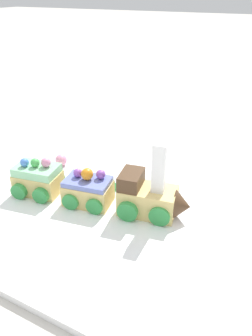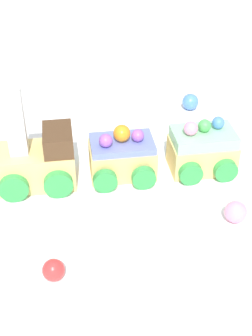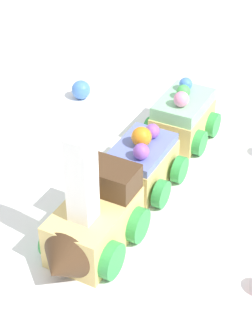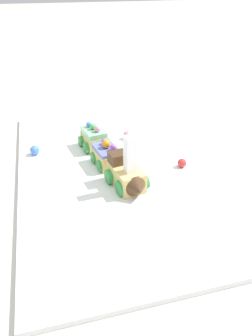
% 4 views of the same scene
% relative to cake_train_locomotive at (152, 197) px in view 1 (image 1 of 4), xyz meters
% --- Properties ---
extents(ground_plane, '(10.00, 10.00, 0.00)m').
position_rel_cake_train_locomotive_xyz_m(ground_plane, '(-0.09, -0.02, -0.04)').
color(ground_plane, beige).
extents(display_board, '(0.76, 0.42, 0.01)m').
position_rel_cake_train_locomotive_xyz_m(display_board, '(-0.09, -0.02, -0.04)').
color(display_board, white).
rests_on(display_board, ground_plane).
extents(cake_train_locomotive, '(0.12, 0.09, 0.13)m').
position_rel_cake_train_locomotive_xyz_m(cake_train_locomotive, '(0.00, 0.00, 0.00)').
color(cake_train_locomotive, '#E5C675').
rests_on(cake_train_locomotive, display_board).
extents(cake_car_blueberry, '(0.09, 0.08, 0.07)m').
position_rel_cake_train_locomotive_xyz_m(cake_car_blueberry, '(-0.11, -0.02, -0.01)').
color(cake_car_blueberry, '#E5C675').
rests_on(cake_car_blueberry, display_board).
extents(cake_car_mint, '(0.09, 0.08, 0.07)m').
position_rel_cake_train_locomotive_xyz_m(cake_car_mint, '(-0.21, -0.04, -0.01)').
color(cake_car_mint, '#E5C675').
rests_on(cake_car_mint, display_board).
extents(gumball_pink, '(0.02, 0.02, 0.02)m').
position_rel_cake_train_locomotive_xyz_m(gumball_pink, '(-0.23, 0.06, -0.02)').
color(gumball_pink, pink).
rests_on(gumball_pink, display_board).
extents(gumball_red, '(0.02, 0.02, 0.02)m').
position_rel_cake_train_locomotive_xyz_m(gumball_red, '(-0.05, 0.15, -0.02)').
color(gumball_red, red).
rests_on(gumball_red, display_board).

